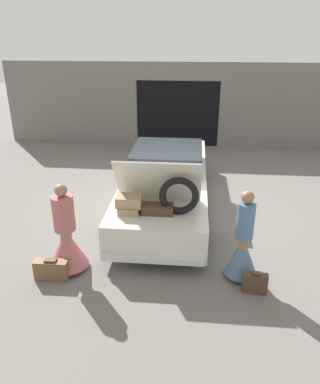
{
  "coord_description": "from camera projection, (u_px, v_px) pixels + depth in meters",
  "views": [
    {
      "loc": [
        0.61,
        -7.92,
        3.79
      ],
      "look_at": [
        0.0,
        -1.48,
        0.96
      ],
      "focal_mm": 35.0,
      "sensor_mm": 36.0,
      "label": 1
    }
  ],
  "objects": [
    {
      "name": "car",
      "position": [
        166.0,
        181.0,
        8.56
      ],
      "size": [
        1.84,
        5.47,
        1.76
      ],
      "color": "silver",
      "rests_on": "ground_plane"
    },
    {
      "name": "garage_wall_back",
      "position": [
        178.0,
        105.0,
        12.76
      ],
      "size": [
        12.0,
        0.14,
        2.8
      ],
      "color": "slate",
      "rests_on": "ground_plane"
    },
    {
      "name": "suitcase_beside_left_person",
      "position": [
        52.0,
        270.0,
        6.11
      ],
      "size": [
        0.55,
        0.19,
        0.37
      ],
      "color": "brown",
      "rests_on": "ground_plane"
    },
    {
      "name": "ground_plane",
      "position": [
        166.0,
        204.0,
        8.79
      ],
      "size": [
        40.0,
        40.0,
        0.0
      ],
      "primitive_type": "plane",
      "color": "slate"
    },
    {
      "name": "person_right",
      "position": [
        243.0,
        248.0,
        6.0
      ],
      "size": [
        0.53,
        0.53,
        1.56
      ],
      "rotation": [
        0.0,
        0.0,
        1.36
      ],
      "color": "#997051",
      "rests_on": "ground_plane"
    },
    {
      "name": "suitcase_beside_right_person",
      "position": [
        255.0,
        283.0,
        5.8
      ],
      "size": [
        0.4,
        0.18,
        0.37
      ],
      "color": "#473323",
      "rests_on": "ground_plane"
    },
    {
      "name": "person_left",
      "position": [
        67.0,
        240.0,
        6.23
      ],
      "size": [
        0.67,
        0.67,
        1.56
      ],
      "rotation": [
        0.0,
        0.0,
        -1.38
      ],
      "color": "#997051",
      "rests_on": "ground_plane"
    }
  ]
}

